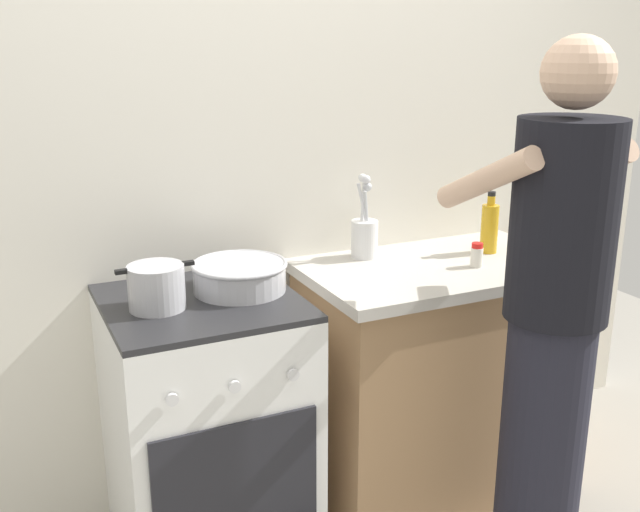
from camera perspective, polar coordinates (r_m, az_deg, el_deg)
back_wall at (r=2.75m, az=-0.55°, el=7.46°), size 3.20×0.10×2.50m
countertop at (r=2.86m, az=8.95°, el=-9.17°), size 1.00×0.60×0.90m
stove_range at (r=2.52m, az=-8.77°, el=-13.07°), size 0.60×0.62×0.90m
pot at (r=2.26m, az=-12.62°, el=-2.37°), size 0.24×0.17×0.14m
mixing_bowl at (r=2.38m, az=-6.29°, el=-1.49°), size 0.31×0.31×0.10m
utensil_crock at (r=2.72m, az=3.49°, el=1.72°), size 0.10×0.10×0.32m
spice_bottle at (r=2.67m, az=12.11°, el=0.07°), size 0.04×0.04×0.09m
oil_bottle at (r=2.85m, az=13.07°, el=2.20°), size 0.07×0.07×0.24m
person at (r=2.28m, az=17.61°, el=-5.44°), size 0.41×0.50×1.70m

